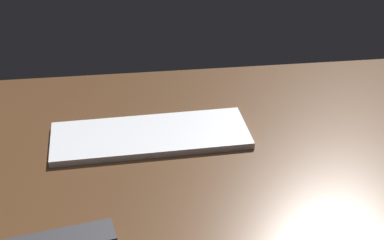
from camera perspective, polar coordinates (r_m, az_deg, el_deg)
The scene contains 2 objects.
desk at distance 101.44cm, azimuth 1.00°, elevation -5.81°, with size 140.00×84.00×2.00cm, color #4C301C.
keyboard at distance 110.42cm, azimuth -4.14°, elevation -1.53°, with size 37.52×13.84×1.25cm, color silver.
Camera 1 is at (-12.22, -80.78, 61.12)cm, focal length 53.86 mm.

